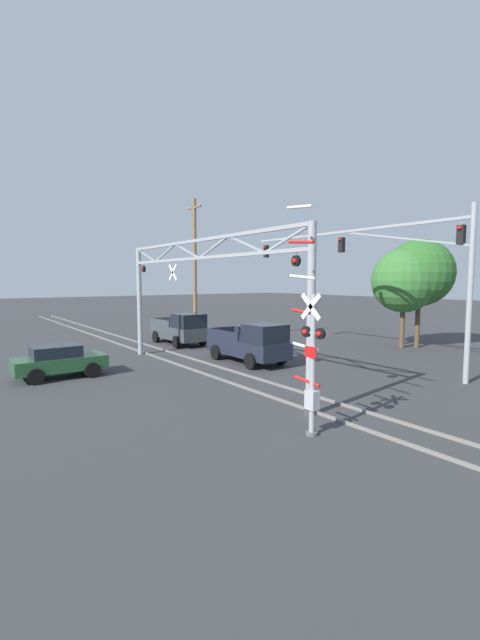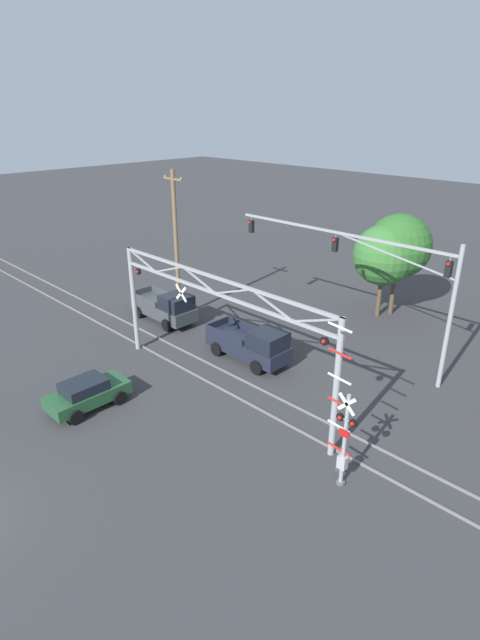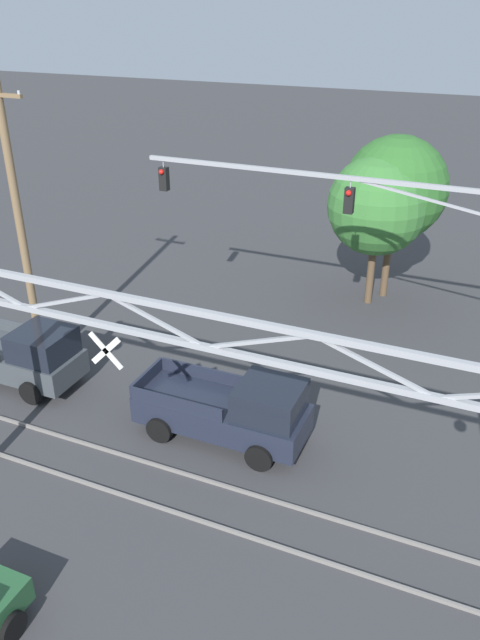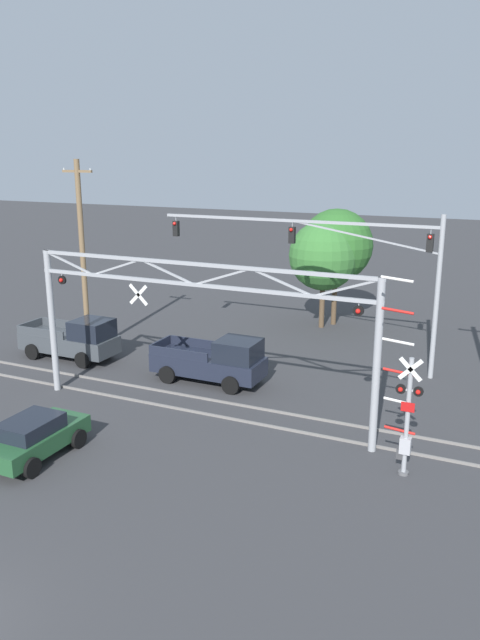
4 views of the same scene
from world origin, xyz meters
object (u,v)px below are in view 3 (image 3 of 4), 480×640
object	(u,v)px
pickup_truck_lead	(232,410)
pickup_truck_following	(18,355)
traffic_signal_span	(457,244)
background_tree_beyond_span	(395,189)
crossing_gantry	(206,394)
background_tree_far_left_verge	(378,206)
utility_pole_left	(21,231)

from	to	relation	value
pickup_truck_lead	pickup_truck_following	size ratio (longest dim) A/B	1.01
pickup_truck_lead	traffic_signal_span	bearing A→B (deg)	42.47
pickup_truck_lead	background_tree_beyond_span	world-z (taller)	background_tree_beyond_span
crossing_gantry	pickup_truck_following	bearing A→B (deg)	157.56
pickup_truck_lead	background_tree_far_left_verge	size ratio (longest dim) A/B	0.81
crossing_gantry	pickup_truck_following	size ratio (longest dim) A/B	2.81
crossing_gantry	background_tree_far_left_verge	world-z (taller)	background_tree_far_left_verge
traffic_signal_span	utility_pole_left	world-z (taller)	utility_pole_left
background_tree_beyond_span	pickup_truck_lead	bearing A→B (deg)	-99.66
background_tree_far_left_verge	utility_pole_left	bearing A→B (deg)	-134.48
pickup_truck_lead	background_tree_beyond_span	xyz separation A→B (m)	(2.10, 12.33, 3.91)
background_tree_beyond_span	crossing_gantry	bearing A→B (deg)	-93.62
crossing_gantry	pickup_truck_lead	bearing A→B (deg)	105.89
crossing_gantry	traffic_signal_span	distance (m)	9.75
pickup_truck_lead	background_tree_far_left_verge	xyz separation A→B (m)	(1.63, 11.33, 3.39)
crossing_gantry	background_tree_far_left_verge	xyz separation A→B (m)	(0.55, 15.12, 0.16)
utility_pole_left	pickup_truck_lead	bearing A→B (deg)	-8.62
crossing_gantry	traffic_signal_span	bearing A→B (deg)	63.84
pickup_truck_following	background_tree_beyond_span	distance (m)	16.51
traffic_signal_span	background_tree_far_left_verge	world-z (taller)	traffic_signal_span
utility_pole_left	background_tree_beyond_span	size ratio (longest dim) A/B	1.41
utility_pole_left	background_tree_beyond_span	world-z (taller)	utility_pole_left
crossing_gantry	background_tree_far_left_verge	bearing A→B (deg)	87.92
pickup_truck_following	background_tree_far_left_verge	xyz separation A→B (m)	(9.84, 11.28, 3.39)
background_tree_beyond_span	pickup_truck_following	bearing A→B (deg)	-130.03
pickup_truck_following	background_tree_beyond_span	xyz separation A→B (m)	(10.32, 12.28, 3.91)
crossing_gantry	utility_pole_left	world-z (taller)	utility_pole_left
crossing_gantry	utility_pole_left	xyz separation A→B (m)	(-9.35, 5.04, 0.93)
crossing_gantry	utility_pole_left	size ratio (longest dim) A/B	1.45
crossing_gantry	traffic_signal_span	world-z (taller)	traffic_signal_span
crossing_gantry	utility_pole_left	distance (m)	10.66
crossing_gantry	background_tree_beyond_span	distance (m)	16.17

